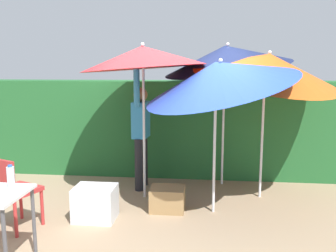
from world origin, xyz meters
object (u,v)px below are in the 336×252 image
(cooler_box, at_px, (95,203))
(umbrella_orange, at_px, (218,75))
(umbrella_rainbow, at_px, (143,57))
(person_vendor, at_px, (141,130))
(crate_cardboard, at_px, (167,199))
(chair_plastic, at_px, (12,188))
(umbrella_yellow, at_px, (267,66))
(bottle_water, at_px, (11,178))
(umbrella_navy, at_px, (226,57))

(cooler_box, bearing_deg, umbrella_orange, 13.19)
(umbrella_rainbow, relative_size, cooler_box, 4.42)
(umbrella_rainbow, height_order, person_vendor, umbrella_rainbow)
(umbrella_rainbow, xyz_separation_m, crate_cardboard, (0.39, -0.45, -1.89))
(chair_plastic, xyz_separation_m, crate_cardboard, (1.75, 0.78, -0.35))
(umbrella_yellow, distance_m, bottle_water, 3.58)
(umbrella_orange, bearing_deg, person_vendor, 141.74)
(chair_plastic, bearing_deg, umbrella_navy, 37.33)
(umbrella_rainbow, height_order, umbrella_navy, umbrella_navy)
(crate_cardboard, xyz_separation_m, bottle_water, (-1.34, -1.47, 0.71))
(umbrella_rainbow, bearing_deg, chair_plastic, -137.79)
(crate_cardboard, bearing_deg, umbrella_rainbow, 130.98)
(person_vendor, height_order, crate_cardboard, person_vendor)
(cooler_box, xyz_separation_m, bottle_water, (-0.46, -1.08, 0.66))
(umbrella_orange, relative_size, chair_plastic, 2.62)
(umbrella_rainbow, relative_size, chair_plastic, 2.55)
(chair_plastic, xyz_separation_m, cooler_box, (0.87, 0.39, -0.30))
(person_vendor, relative_size, crate_cardboard, 4.12)
(umbrella_orange, bearing_deg, umbrella_navy, 82.49)
(umbrella_yellow, bearing_deg, chair_plastic, -154.96)
(umbrella_rainbow, xyz_separation_m, person_vendor, (-0.12, 0.42, -1.11))
(person_vendor, height_order, bottle_water, person_vendor)
(umbrella_navy, bearing_deg, crate_cardboard, -124.37)
(umbrella_rainbow, bearing_deg, umbrella_yellow, 7.06)
(bottle_water, bearing_deg, cooler_box, 66.84)
(umbrella_rainbow, distance_m, person_vendor, 1.19)
(umbrella_yellow, relative_size, cooler_box, 4.70)
(umbrella_rainbow, distance_m, bottle_water, 2.44)
(crate_cardboard, distance_m, bottle_water, 2.11)
(umbrella_navy, bearing_deg, umbrella_orange, -97.51)
(umbrella_rainbow, bearing_deg, umbrella_navy, 30.87)
(chair_plastic, bearing_deg, umbrella_rainbow, 42.21)
(person_vendor, height_order, cooler_box, person_vendor)
(cooler_box, relative_size, bottle_water, 2.14)
(umbrella_rainbow, distance_m, umbrella_orange, 1.16)
(chair_plastic, bearing_deg, cooler_box, 24.18)
(person_vendor, bearing_deg, umbrella_yellow, -6.43)
(umbrella_orange, xyz_separation_m, cooler_box, (-1.51, -0.36, -1.59))
(umbrella_rainbow, height_order, chair_plastic, umbrella_rainbow)
(umbrella_orange, xyz_separation_m, person_vendor, (-1.15, 0.91, -0.87))
(umbrella_rainbow, height_order, cooler_box, umbrella_rainbow)
(umbrella_rainbow, xyz_separation_m, bottle_water, (-0.95, -1.92, -1.17))
(umbrella_navy, relative_size, cooler_box, 4.82)
(umbrella_rainbow, relative_size, umbrella_yellow, 0.94)
(cooler_box, bearing_deg, bottle_water, -113.16)
(umbrella_navy, bearing_deg, chair_plastic, -142.67)
(cooler_box, distance_m, bottle_water, 1.35)
(umbrella_orange, distance_m, cooler_box, 2.23)
(umbrella_orange, distance_m, umbrella_yellow, 1.00)
(umbrella_yellow, distance_m, umbrella_navy, 0.75)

